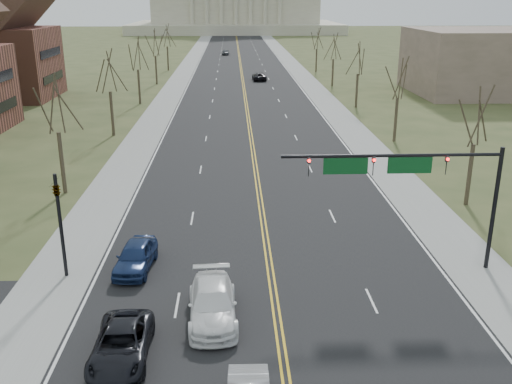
{
  "coord_description": "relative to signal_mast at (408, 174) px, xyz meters",
  "views": [
    {
      "loc": [
        -2.06,
        -15.71,
        14.88
      ],
      "look_at": [
        -0.6,
        18.84,
        3.0
      ],
      "focal_mm": 40.0,
      "sensor_mm": 36.0,
      "label": 1
    }
  ],
  "objects": [
    {
      "name": "road",
      "position": [
        -7.45,
        96.5,
        -5.76
      ],
      "size": [
        20.0,
        380.0,
        0.01
      ],
      "primitive_type": "cube",
      "color": "black",
      "rests_on": "ground"
    },
    {
      "name": "cross_road",
      "position": [
        -7.45,
        -7.5,
        -5.76
      ],
      "size": [
        120.0,
        14.0,
        0.01
      ],
      "primitive_type": "cube",
      "color": "black",
      "rests_on": "ground"
    },
    {
      "name": "sidewalk_left",
      "position": [
        -19.45,
        96.5,
        -5.75
      ],
      "size": [
        4.0,
        380.0,
        0.03
      ],
      "primitive_type": "cube",
      "color": "gray",
      "rests_on": "ground"
    },
    {
      "name": "sidewalk_right",
      "position": [
        4.55,
        96.5,
        -5.75
      ],
      "size": [
        4.0,
        380.0,
        0.03
      ],
      "primitive_type": "cube",
      "color": "gray",
      "rests_on": "ground"
    },
    {
      "name": "center_line",
      "position": [
        -7.45,
        96.5,
        -5.75
      ],
      "size": [
        0.42,
        380.0,
        0.01
      ],
      "primitive_type": "cube",
      "color": "gold",
      "rests_on": "road"
    },
    {
      "name": "edge_line_left",
      "position": [
        -17.25,
        96.5,
        -5.75
      ],
      "size": [
        0.15,
        380.0,
        0.01
      ],
      "primitive_type": "cube",
      "color": "silver",
      "rests_on": "road"
    },
    {
      "name": "edge_line_right",
      "position": [
        2.35,
        96.5,
        -5.75
      ],
      "size": [
        0.15,
        380.0,
        0.01
      ],
      "primitive_type": "cube",
      "color": "silver",
      "rests_on": "road"
    },
    {
      "name": "signal_mast",
      "position": [
        0.0,
        0.0,
        0.0
      ],
      "size": [
        12.12,
        0.44,
        7.2
      ],
      "color": "black",
      "rests_on": "ground"
    },
    {
      "name": "signal_left",
      "position": [
        -18.95,
        0.0,
        -2.05
      ],
      "size": [
        0.32,
        0.36,
        6.0
      ],
      "color": "black",
      "rests_on": "ground"
    },
    {
      "name": "tree_r_0",
      "position": [
        8.05,
        10.5,
        0.79
      ],
      "size": [
        3.74,
        3.74,
        8.5
      ],
      "color": "#382F21",
      "rests_on": "ground"
    },
    {
      "name": "tree_l_0",
      "position": [
        -22.95,
        14.5,
        1.18
      ],
      "size": [
        3.96,
        3.96,
        9.0
      ],
      "color": "#382F21",
      "rests_on": "ground"
    },
    {
      "name": "tree_r_1",
      "position": [
        8.05,
        30.5,
        0.79
      ],
      "size": [
        3.74,
        3.74,
        8.5
      ],
      "color": "#382F21",
      "rests_on": "ground"
    },
    {
      "name": "tree_l_1",
      "position": [
        -22.95,
        34.5,
        1.18
      ],
      "size": [
        3.96,
        3.96,
        9.0
      ],
      "color": "#382F21",
      "rests_on": "ground"
    },
    {
      "name": "tree_r_2",
      "position": [
        8.05,
        50.5,
        0.79
      ],
      "size": [
        3.74,
        3.74,
        8.5
      ],
      "color": "#382F21",
      "rests_on": "ground"
    },
    {
      "name": "tree_l_2",
      "position": [
        -22.95,
        54.5,
        1.18
      ],
      "size": [
        3.96,
        3.96,
        9.0
      ],
      "color": "#382F21",
      "rests_on": "ground"
    },
    {
      "name": "tree_r_3",
      "position": [
        8.05,
        70.5,
        0.79
      ],
      "size": [
        3.74,
        3.74,
        8.5
      ],
      "color": "#382F21",
      "rests_on": "ground"
    },
    {
      "name": "tree_l_3",
      "position": [
        -22.95,
        74.5,
        1.18
      ],
      "size": [
        3.96,
        3.96,
        9.0
      ],
      "color": "#382F21",
      "rests_on": "ground"
    },
    {
      "name": "tree_r_4",
      "position": [
        8.05,
        90.5,
        0.79
      ],
      "size": [
        3.74,
        3.74,
        8.5
      ],
      "color": "#382F21",
      "rests_on": "ground"
    },
    {
      "name": "tree_l_4",
      "position": [
        -22.95,
        94.5,
        1.18
      ],
      "size": [
        3.96,
        3.96,
        9.0
      ],
      "color": "#382F21",
      "rests_on": "ground"
    },
    {
      "name": "bldg_right_mass",
      "position": [
        32.55,
        62.5,
        -0.76
      ],
      "size": [
        25.0,
        20.0,
        10.0
      ],
      "primitive_type": "cube",
      "color": "brown",
      "rests_on": "ground"
    },
    {
      "name": "car_sb_outer_lead",
      "position": [
        -14.41,
        -7.97,
        -5.04
      ],
      "size": [
        2.43,
        5.17,
        1.43
      ],
      "primitive_type": "imported",
      "rotation": [
        0.0,
        0.0,
        0.01
      ],
      "color": "black",
      "rests_on": "road"
    },
    {
      "name": "car_sb_inner_second",
      "position": [
        -10.58,
        -4.87,
        -4.93
      ],
      "size": [
        2.56,
        5.75,
        1.64
      ],
      "primitive_type": "imported",
      "rotation": [
        0.0,
        0.0,
        0.05
      ],
      "color": "white",
      "rests_on": "road"
    },
    {
      "name": "car_sb_outer_second",
      "position": [
        -15.15,
        0.67,
        -4.95
      ],
      "size": [
        2.29,
        4.85,
        1.6
      ],
      "primitive_type": "imported",
      "rotation": [
        0.0,
        0.0,
        -0.09
      ],
      "color": "navy",
      "rests_on": "road"
    },
    {
      "name": "car_far_nb",
      "position": [
        -4.35,
        78.57,
        -5.03
      ],
      "size": [
        2.61,
        5.28,
        1.44
      ],
      "primitive_type": "imported",
      "rotation": [
        0.0,
        0.0,
        3.18
      ],
      "color": "black",
      "rests_on": "road"
    },
    {
      "name": "car_far_sb",
      "position": [
        -11.04,
        127.85,
        -5.01
      ],
      "size": [
        2.07,
        4.47,
        1.48
      ],
      "primitive_type": "imported",
      "rotation": [
        0.0,
        0.0,
        -0.08
      ],
      "color": "#575A5F",
      "rests_on": "road"
    }
  ]
}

